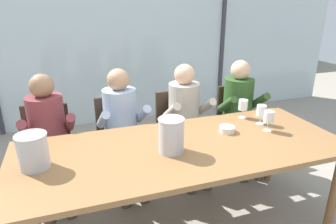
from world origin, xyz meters
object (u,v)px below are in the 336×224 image
(person_maroon_top, at_px, (49,132))
(person_olive_shirt, at_px, (241,108))
(ice_bucket_primary, at_px, (33,151))
(wine_glass_by_left_taster, at_px, (269,118))
(chair_near_curtain, at_px, (47,145))
(tasting_bowl, at_px, (227,129))
(person_pale_blue_shirt, at_px, (123,123))
(chair_right_of_center, at_px, (237,118))
(wine_glass_near_bucket, at_px, (261,111))
(wine_glass_center_pour, at_px, (243,106))
(chair_center, at_px, (178,126))
(chair_left_of_center, at_px, (120,133))
(dining_table, at_px, (183,154))
(ice_bucket_secondary, at_px, (171,135))
(person_beige_jumper, at_px, (187,115))

(person_maroon_top, height_order, person_olive_shirt, same)
(ice_bucket_primary, height_order, wine_glass_by_left_taster, ice_bucket_primary)
(chair_near_curtain, distance_m, wine_glass_by_left_taster, 2.02)
(tasting_bowl, bearing_deg, person_pale_blue_shirt, 139.07)
(chair_right_of_center, bearing_deg, person_maroon_top, -174.72)
(person_maroon_top, xyz_separation_m, wine_glass_near_bucket, (1.79, -0.59, 0.19))
(tasting_bowl, bearing_deg, wine_glass_center_pour, 39.47)
(tasting_bowl, relative_size, wine_glass_center_pour, 0.75)
(chair_center, bearing_deg, wine_glass_center_pour, -55.76)
(chair_center, height_order, wine_glass_center_pour, wine_glass_center_pour)
(chair_left_of_center, height_order, person_olive_shirt, person_olive_shirt)
(wine_glass_by_left_taster, bearing_deg, wine_glass_near_bucket, 77.37)
(chair_center, distance_m, person_olive_shirt, 0.72)
(dining_table, distance_m, chair_left_of_center, 1.01)
(chair_near_curtain, xyz_separation_m, wine_glass_near_bucket, (1.82, -0.70, 0.37))
(ice_bucket_secondary, bearing_deg, person_pale_blue_shirt, 103.58)
(chair_near_curtain, distance_m, person_pale_blue_shirt, 0.73)
(chair_center, height_order, ice_bucket_secondary, ice_bucket_secondary)
(chair_center, distance_m, person_beige_jumper, 0.24)
(person_olive_shirt, xyz_separation_m, wine_glass_near_bucket, (-0.18, -0.59, 0.19))
(ice_bucket_secondary, bearing_deg, wine_glass_center_pour, 26.38)
(dining_table, bearing_deg, wine_glass_by_left_taster, 2.42)
(wine_glass_near_bucket, bearing_deg, person_beige_jumper, 127.51)
(chair_right_of_center, distance_m, wine_glass_center_pour, 0.72)
(chair_left_of_center, relative_size, ice_bucket_secondary, 3.46)
(person_pale_blue_shirt, height_order, person_beige_jumper, same)
(chair_right_of_center, distance_m, wine_glass_near_bucket, 0.84)
(dining_table, distance_m, person_olive_shirt, 1.25)
(chair_right_of_center, bearing_deg, chair_center, 179.71)
(person_maroon_top, distance_m, person_pale_blue_shirt, 0.67)
(chair_center, relative_size, person_maroon_top, 0.74)
(chair_near_curtain, bearing_deg, chair_left_of_center, 11.02)
(person_beige_jumper, height_order, tasting_bowl, person_beige_jumper)
(dining_table, height_order, wine_glass_center_pour, wine_glass_center_pour)
(chair_left_of_center, distance_m, tasting_bowl, 1.15)
(person_pale_blue_shirt, relative_size, person_olive_shirt, 1.00)
(tasting_bowl, bearing_deg, dining_table, -164.61)
(ice_bucket_secondary, xyz_separation_m, wine_glass_near_bucket, (0.92, 0.24, -0.01))
(ice_bucket_secondary, relative_size, wine_glass_near_bucket, 1.48)
(wine_glass_by_left_taster, bearing_deg, chair_near_curtain, 154.51)
(ice_bucket_primary, bearing_deg, chair_center, 34.04)
(chair_center, bearing_deg, chair_near_curtain, 178.87)
(person_maroon_top, bearing_deg, dining_table, -42.90)
(person_beige_jumper, bearing_deg, person_pale_blue_shirt, 177.08)
(chair_near_curtain, distance_m, ice_bucket_primary, 0.94)
(ice_bucket_primary, height_order, tasting_bowl, ice_bucket_primary)
(dining_table, relative_size, chair_left_of_center, 2.80)
(tasting_bowl, bearing_deg, chair_left_of_center, 132.87)
(chair_near_curtain, xyz_separation_m, person_pale_blue_shirt, (0.70, -0.11, 0.17))
(person_olive_shirt, relative_size, tasting_bowl, 9.31)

